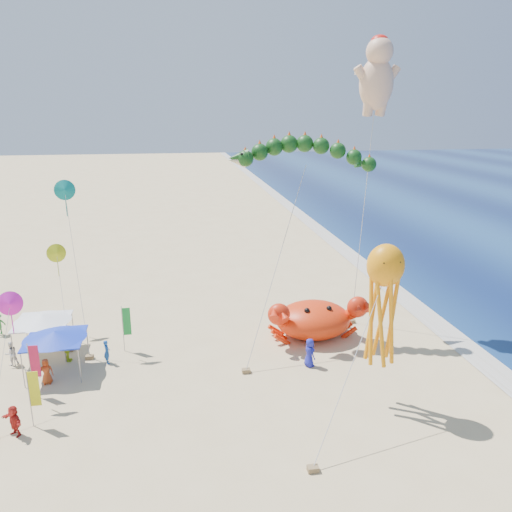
% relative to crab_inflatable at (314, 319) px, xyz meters
% --- Properties ---
extents(ground, '(320.00, 320.00, 0.00)m').
position_rel_crab_inflatable_xyz_m(ground, '(-2.29, -3.19, -1.38)').
color(ground, '#D1B784').
rests_on(ground, ground).
extents(foam_strip, '(320.00, 320.00, 0.00)m').
position_rel_crab_inflatable_xyz_m(foam_strip, '(9.71, -3.19, -1.37)').
color(foam_strip, silver).
rests_on(foam_strip, ground).
extents(crab_inflatable, '(7.12, 4.66, 3.12)m').
position_rel_crab_inflatable_xyz_m(crab_inflatable, '(0.00, 0.00, 0.00)').
color(crab_inflatable, red).
rests_on(crab_inflatable, ground).
extents(dragon_kite, '(9.99, 6.80, 13.43)m').
position_rel_crab_inflatable_xyz_m(dragon_kite, '(-0.59, 1.53, 10.94)').
color(dragon_kite, '#0F3910').
rests_on(dragon_kite, ground).
extents(cherub_kite, '(2.59, 2.16, 20.15)m').
position_rel_crab_inflatable_xyz_m(cherub_kite, '(4.67, 2.80, 16.31)').
color(cherub_kite, '#EDB590').
rests_on(cherub_kite, ground).
extents(octopus_kite, '(6.07, 5.72, 8.98)m').
position_rel_crab_inflatable_xyz_m(octopus_kite, '(1.09, -8.52, 4.88)').
color(octopus_kite, orange).
rests_on(octopus_kite, ground).
extents(canopy_blue, '(3.69, 3.69, 2.71)m').
position_rel_crab_inflatable_xyz_m(canopy_blue, '(-16.67, -2.17, 1.07)').
color(canopy_blue, gray).
rests_on(canopy_blue, ground).
extents(canopy_white, '(3.61, 3.61, 2.71)m').
position_rel_crab_inflatable_xyz_m(canopy_white, '(-18.01, 0.61, 1.07)').
color(canopy_white, gray).
rests_on(canopy_white, ground).
extents(feather_flags, '(10.45, 7.70, 3.20)m').
position_rel_crab_inflatable_xyz_m(feather_flags, '(-17.29, -3.07, 0.64)').
color(feather_flags, gray).
rests_on(feather_flags, ground).
extents(beachgoers, '(21.54, 13.59, 1.84)m').
position_rel_crab_inflatable_xyz_m(beachgoers, '(-15.24, -2.41, -0.56)').
color(beachgoers, '#287935').
rests_on(beachgoers, ground).
extents(small_kites, '(3.39, 12.37, 11.18)m').
position_rel_crab_inflatable_xyz_m(small_kites, '(-17.14, 0.16, 5.19)').
color(small_kites, '#0B7973').
rests_on(small_kites, ground).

